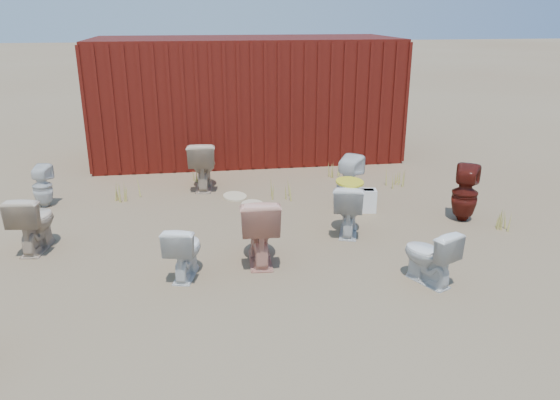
{
  "coord_description": "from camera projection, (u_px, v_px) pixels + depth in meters",
  "views": [
    {
      "loc": [
        -1.03,
        -6.1,
        2.91
      ],
      "look_at": [
        0.0,
        0.6,
        0.55
      ],
      "focal_mm": 35.0,
      "sensor_mm": 36.0,
      "label": 1
    }
  ],
  "objects": [
    {
      "name": "toilet_front_c",
      "position": [
        184.0,
        250.0,
        6.22
      ],
      "size": [
        0.5,
        0.7,
        0.65
      ],
      "primitive_type": "imported",
      "rotation": [
        0.0,
        0.0,
        2.9
      ],
      "color": "white",
      "rests_on": "ground"
    },
    {
      "name": "shipping_container",
      "position": [
        246.0,
        98.0,
        11.25
      ],
      "size": [
        6.0,
        2.4,
        2.4
      ],
      "primitive_type": "cube",
      "color": "#520E0D",
      "rests_on": "ground"
    },
    {
      "name": "yellow_lid",
      "position": [
        350.0,
        182.0,
        7.29
      ],
      "size": [
        0.37,
        0.46,
        0.02
      ],
      "primitive_type": "ellipsoid",
      "color": "gold",
      "rests_on": "toilet_back_yellowlid"
    },
    {
      "name": "toilet_back_beige_right",
      "position": [
        203.0,
        165.0,
        9.3
      ],
      "size": [
        0.52,
        0.85,
        0.83
      ],
      "primitive_type": "imported",
      "rotation": [
        0.0,
        0.0,
        3.07
      ],
      "color": "#C5AC90",
      "rests_on": "ground"
    },
    {
      "name": "toilet_back_a",
      "position": [
        42.0,
        186.0,
        8.45
      ],
      "size": [
        0.36,
        0.36,
        0.66
      ],
      "primitive_type": "imported",
      "rotation": [
        0.0,
        0.0,
        2.92
      ],
      "color": "silver",
      "rests_on": "ground"
    },
    {
      "name": "weed_clump_f",
      "position": [
        498.0,
        221.0,
        7.61
      ],
      "size": [
        0.28,
        0.28,
        0.26
      ],
      "primitive_type": "cone",
      "color": "#A49841",
      "rests_on": "ground"
    },
    {
      "name": "toilet_front_e",
      "position": [
        429.0,
        256.0,
        6.07
      ],
      "size": [
        0.61,
        0.74,
        0.65
      ],
      "primitive_type": "imported",
      "rotation": [
        0.0,
        0.0,
        3.6
      ],
      "color": "silver",
      "rests_on": "ground"
    },
    {
      "name": "loose_tank",
      "position": [
        359.0,
        201.0,
        8.29
      ],
      "size": [
        0.53,
        0.28,
        0.35
      ],
      "primitive_type": "cube",
      "rotation": [
        0.0,
        0.0,
        -0.16
      ],
      "color": "white",
      "rests_on": "ground"
    },
    {
      "name": "loose_lid_far",
      "position": [
        253.0,
        205.0,
        8.59
      ],
      "size": [
        0.36,
        0.47,
        0.02
      ],
      "primitive_type": "ellipsoid",
      "rotation": [
        0.0,
        0.0,
        0.01
      ],
      "color": "beige",
      "rests_on": "ground"
    },
    {
      "name": "toilet_front_pink",
      "position": [
        259.0,
        229.0,
        6.57
      ],
      "size": [
        0.51,
        0.85,
        0.85
      ],
      "primitive_type": "imported",
      "rotation": [
        0.0,
        0.0,
        3.09
      ],
      "color": "#E29A82",
      "rests_on": "ground"
    },
    {
      "name": "toilet_back_e",
      "position": [
        349.0,
        183.0,
        8.34
      ],
      "size": [
        0.53,
        0.54,
        0.83
      ],
      "primitive_type": "imported",
      "rotation": [
        0.0,
        0.0,
        2.44
      ],
      "color": "silver",
      "rests_on": "ground"
    },
    {
      "name": "weed_clump_e",
      "position": [
        333.0,
        171.0,
        9.96
      ],
      "size": [
        0.34,
        0.34,
        0.27
      ],
      "primitive_type": "cone",
      "color": "#A49841",
      "rests_on": "ground"
    },
    {
      "name": "toilet_back_yellowlid",
      "position": [
        349.0,
        208.0,
        7.42
      ],
      "size": [
        0.6,
        0.8,
        0.73
      ],
      "primitive_type": "imported",
      "rotation": [
        0.0,
        0.0,
        2.83
      ],
      "color": "silver",
      "rests_on": "ground"
    },
    {
      "name": "loose_lid_near",
      "position": [
        235.0,
        196.0,
        8.99
      ],
      "size": [
        0.47,
        0.56,
        0.02
      ],
      "primitive_type": "ellipsoid",
      "rotation": [
        0.0,
        0.0,
        0.21
      ],
      "color": "beige",
      "rests_on": "ground"
    },
    {
      "name": "toilet_back_beige_left",
      "position": [
        34.0,
        222.0,
        6.9
      ],
      "size": [
        0.52,
        0.79,
        0.75
      ],
      "primitive_type": "imported",
      "rotation": [
        0.0,
        0.0,
        3.01
      ],
      "color": "#C2A98D",
      "rests_on": "ground"
    },
    {
      "name": "weed_clump_a",
      "position": [
        128.0,
        190.0,
        8.82
      ],
      "size": [
        0.36,
        0.36,
        0.33
      ],
      "primitive_type": "cone",
      "color": "#A49841",
      "rests_on": "ground"
    },
    {
      "name": "ground",
      "position": [
        287.0,
        257.0,
        6.8
      ],
      "size": [
        100.0,
        100.0,
        0.0
      ],
      "primitive_type": "plane",
      "color": "brown",
      "rests_on": "ground"
    },
    {
      "name": "weed_clump_c",
      "position": [
        397.0,
        178.0,
        9.53
      ],
      "size": [
        0.36,
        0.36,
        0.28
      ],
      "primitive_type": "cone",
      "color": "#A49841",
      "rests_on": "ground"
    },
    {
      "name": "toilet_front_maroon",
      "position": [
        465.0,
        193.0,
        7.87
      ],
      "size": [
        0.52,
        0.52,
        0.82
      ],
      "primitive_type": "imported",
      "rotation": [
        0.0,
        0.0,
        2.56
      ],
      "color": "#51140E",
      "rests_on": "ground"
    },
    {
      "name": "weed_clump_b",
      "position": [
        282.0,
        190.0,
        8.87
      ],
      "size": [
        0.32,
        0.32,
        0.29
      ],
      "primitive_type": "cone",
      "color": "#A49841",
      "rests_on": "ground"
    },
    {
      "name": "weed_clump_d",
      "position": [
        201.0,
        172.0,
        9.87
      ],
      "size": [
        0.3,
        0.3,
        0.28
      ],
      "primitive_type": "cone",
      "color": "#A49841",
      "rests_on": "ground"
    }
  ]
}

